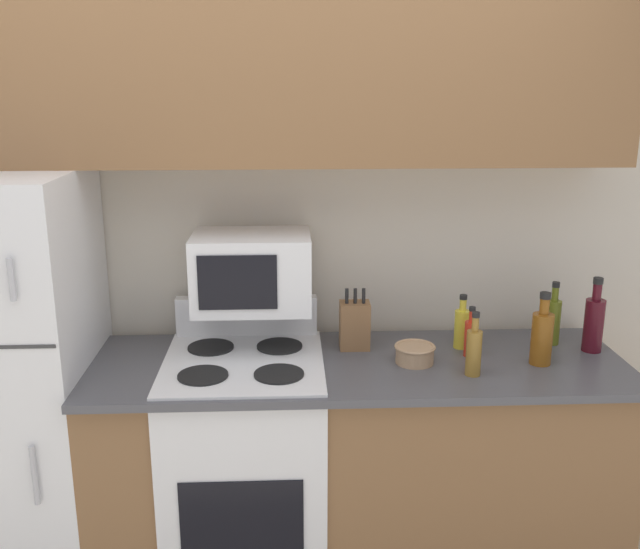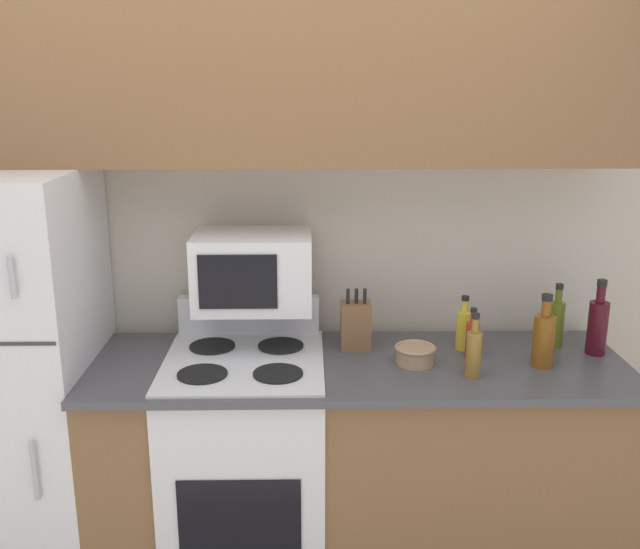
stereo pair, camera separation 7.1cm
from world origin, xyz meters
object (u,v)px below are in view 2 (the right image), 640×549
at_px(bottle_olive_oil, 556,322).
at_px(bowl, 415,354).
at_px(knife_block, 356,325).
at_px(bottle_hot_sauce, 472,338).
at_px(bottle_whiskey, 544,338).
at_px(bottle_vinegar, 474,352).
at_px(bottle_cooking_spray, 464,328).
at_px(refrigerator, 8,385).
at_px(stove, 247,466).
at_px(microwave, 253,271).
at_px(bottle_wine_red, 598,325).

bearing_deg(bottle_olive_oil, bowl, -163.33).
xyz_separation_m(knife_block, bottle_hot_sauce, (0.44, -0.10, -0.02)).
distance_m(bottle_hot_sauce, bottle_whiskey, 0.26).
height_order(knife_block, bottle_vinegar, knife_block).
bearing_deg(bottle_whiskey, bottle_cooking_spray, 145.19).
bearing_deg(refrigerator, stove, -2.04).
distance_m(knife_block, bottle_olive_oil, 0.80).
distance_m(microwave, bottle_wine_red, 1.35).
bearing_deg(stove, microwave, 77.26).
bearing_deg(stove, bottle_olive_oil, 6.94).
xyz_separation_m(bottle_olive_oil, bottle_vinegar, (-0.40, -0.30, -0.01)).
xyz_separation_m(refrigerator, bowl, (1.56, -0.06, 0.14)).
height_order(bottle_hot_sauce, bottle_cooking_spray, bottle_cooking_spray).
distance_m(stove, microwave, 0.78).
bearing_deg(bottle_wine_red, bottle_olive_oil, 146.88).
relative_size(microwave, bottle_wine_red, 1.51).
xyz_separation_m(knife_block, bottle_vinegar, (0.40, -0.29, -0.00)).
height_order(stove, bowl, stove).
relative_size(refrigerator, microwave, 3.65).
height_order(stove, microwave, microwave).
distance_m(stove, bottle_whiskey, 1.25).
xyz_separation_m(bottle_vinegar, bottle_whiskey, (0.28, 0.09, 0.02)).
distance_m(microwave, bottle_whiskey, 1.13).
bearing_deg(bottle_hot_sauce, bowl, -165.35).
distance_m(stove, bottle_vinegar, 1.01).
relative_size(stove, bottle_whiskey, 3.92).
bearing_deg(bottle_wine_red, knife_block, 175.59).
bearing_deg(stove, bottle_vinegar, -10.11).
distance_m(bowl, bottle_hot_sauce, 0.24).
bearing_deg(stove, bowl, -2.30).
relative_size(refrigerator, bottle_olive_oil, 6.35).
relative_size(microwave, bottle_vinegar, 1.88).
xyz_separation_m(stove, bottle_cooking_spray, (0.86, 0.12, 0.53)).
xyz_separation_m(refrigerator, bottle_hot_sauce, (1.79, 0.00, 0.18)).
relative_size(bowl, bottle_cooking_spray, 0.71).
bearing_deg(bottle_hot_sauce, bottle_cooking_spray, 98.37).
xyz_separation_m(bowl, bottle_hot_sauce, (0.23, 0.06, 0.04)).
bearing_deg(bottle_hot_sauce, bottle_wine_red, 3.73).
height_order(refrigerator, microwave, refrigerator).
relative_size(knife_block, bowl, 1.61).
bearing_deg(refrigerator, bottle_hot_sauce, 0.02).
xyz_separation_m(bottle_olive_oil, bottle_cooking_spray, (-0.38, -0.03, -0.02)).
distance_m(bottle_olive_oil, bottle_vinegar, 0.50).
height_order(stove, knife_block, knife_block).
bearing_deg(bottle_hot_sauce, refrigerator, -179.98).
distance_m(refrigerator, bottle_wine_red, 2.30).
relative_size(microwave, bottle_hot_sauce, 2.26).
xyz_separation_m(bottle_hot_sauce, bottle_cooking_spray, (-0.01, 0.09, 0.01)).
relative_size(bottle_olive_oil, bottle_cooking_spray, 1.18).
distance_m(microwave, knife_block, 0.46).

